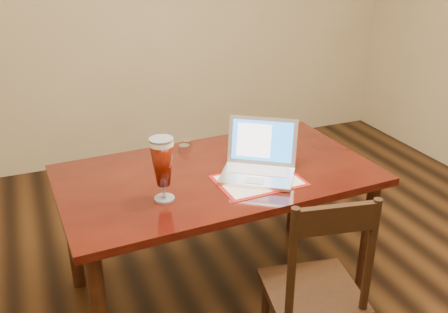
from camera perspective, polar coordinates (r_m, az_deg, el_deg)
name	(u,v)px	position (r m, az deg, el deg)	size (l,w,h in m)	color
dining_table	(217,186)	(2.62, -0.77, -3.38)	(1.65, 0.97, 1.07)	#471109
dining_chair	(316,291)	(2.31, 10.42, -14.92)	(0.48, 0.46, 0.97)	black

